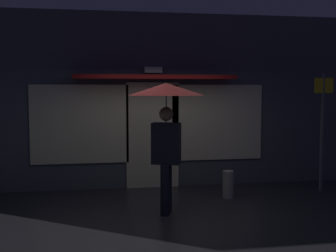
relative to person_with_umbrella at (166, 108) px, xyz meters
The scene contains 5 objects.
ground_plane 1.76m from the person_with_umbrella, 70.92° to the right, with size 18.00×18.00×0.00m, color #26262B.
building_facade 2.16m from the person_with_umbrella, 88.42° to the left, with size 9.71×1.00×3.63m.
person_with_umbrella is the anchor object (origin of this frame).
street_sign_post 3.57m from the person_with_umbrella, 17.92° to the left, with size 0.40×0.07×2.38m.
sidewalk_bollard 2.18m from the person_with_umbrella, 32.42° to the left, with size 0.21×0.21×0.52m, color #9E998E.
Camera 1 is at (-1.29, -6.89, 2.07)m, focal length 47.22 mm.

